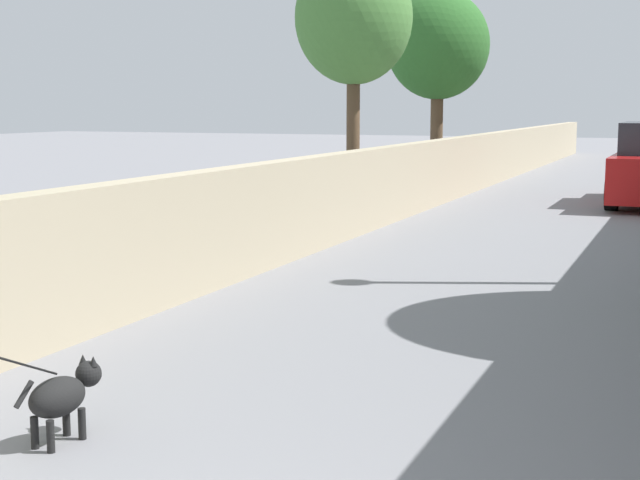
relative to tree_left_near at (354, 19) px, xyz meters
name	(u,v)px	position (x,y,z in m)	size (l,w,h in m)	color
ground_plane	(560,221)	(1.00, -3.22, -3.22)	(80.00, 80.00, 0.00)	gray
wall_left	(371,188)	(-1.00, -0.66, -2.61)	(48.00, 0.30, 1.21)	tan
tree_left_near	(354,19)	(0.00, 0.00, 0.00)	(1.89, 1.89, 4.32)	brown
tree_left_mid	(438,46)	(6.00, 0.21, -0.08)	(2.26, 2.26, 4.36)	brown
dog	(62,395)	(-10.32, -2.06, -2.94)	(1.87, 0.65, 1.06)	black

